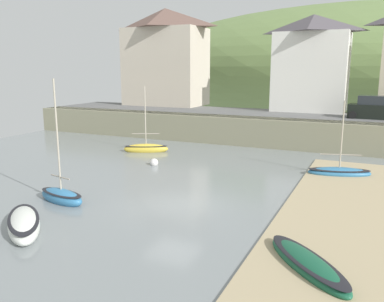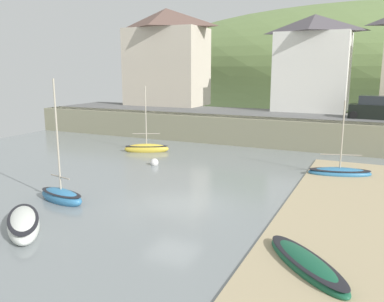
{
  "view_description": "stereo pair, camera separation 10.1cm",
  "coord_description": "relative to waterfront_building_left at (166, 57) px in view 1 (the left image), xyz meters",
  "views": [
    {
      "loc": [
        8.64,
        -16.54,
        6.56
      ],
      "look_at": [
        -0.69,
        3.73,
        1.95
      ],
      "focal_mm": 37.28,
      "sensor_mm": 36.0,
      "label": 1
    },
    {
      "loc": [
        8.73,
        -16.5,
        6.56
      ],
      "look_at": [
        -0.69,
        3.73,
        1.95
      ],
      "focal_mm": 37.28,
      "sensor_mm": 36.0,
      "label": 2
    }
  ],
  "objects": [
    {
      "name": "hillside_backdrop",
      "position": [
        19.57,
        30.0,
        -1.05
      ],
      "size": [
        80.0,
        44.0,
        19.64
      ],
      "color": "olive",
      "rests_on": "ground"
    },
    {
      "name": "parked_car_near_slipway",
      "position": [
        22.45,
        -4.5,
        -4.72
      ],
      "size": [
        4.23,
        2.05,
        1.95
      ],
      "rotation": [
        0.0,
        0.0,
        -0.09
      ],
      "color": "black",
      "rests_on": "ground"
    },
    {
      "name": "motorboat_with_cabin",
      "position": [
        9.75,
        -30.55,
        -7.65
      ],
      "size": [
        3.83,
        3.62,
        0.91
      ],
      "rotation": [
        0.0,
        0.0,
        -0.73
      ],
      "color": "white",
      "rests_on": "ground"
    },
    {
      "name": "quay_seawall",
      "position": [
        13.92,
        -7.7,
        -6.57
      ],
      "size": [
        48.0,
        9.4,
        2.4
      ],
      "color": "gray",
      "rests_on": "ground"
    },
    {
      "name": "dinghy_open_wooden",
      "position": [
        20.95,
        -29.04,
        -7.72
      ],
      "size": [
        3.7,
        3.91,
        0.63
      ],
      "rotation": [
        0.0,
        0.0,
        -0.83
      ],
      "color": "#175339",
      "rests_on": "ground"
    },
    {
      "name": "waterfront_building_left",
      "position": [
        0.0,
        0.0,
        0.0
      ],
      "size": [
        9.15,
        5.83,
        10.89
      ],
      "color": "beige",
      "rests_on": "ground"
    },
    {
      "name": "sailboat_nearest_shore",
      "position": [
        20.85,
        -15.97,
        -7.69
      ],
      "size": [
        4.03,
        2.29,
        4.85
      ],
      "rotation": [
        0.0,
        0.0,
        0.28
      ],
      "color": "teal",
      "rests_on": "ground"
    },
    {
      "name": "sailboat_blue_trim",
      "position": [
        8.59,
        -27.1,
        -7.61
      ],
      "size": [
        3.12,
        1.6,
        6.31
      ],
      "rotation": [
        0.0,
        0.0,
        -0.2
      ],
      "color": "teal",
      "rests_on": "ground"
    },
    {
      "name": "mooring_buoy",
      "position": [
        8.9,
        -18.36,
        -7.75
      ],
      "size": [
        0.58,
        0.58,
        0.58
      ],
      "color": "silver",
      "rests_on": "ground"
    },
    {
      "name": "sailboat_white_hull",
      "position": [
        6.04,
        -14.71,
        -7.63
      ],
      "size": [
        3.62,
        2.38,
        5.44
      ],
      "rotation": [
        0.0,
        0.0,
        0.45
      ],
      "color": "gold",
      "rests_on": "ground"
    },
    {
      "name": "waterfront_building_centre",
      "position": [
        16.44,
        0.0,
        -0.77
      ],
      "size": [
        7.25,
        5.35,
        9.36
      ],
      "color": "white",
      "rests_on": "ground"
    }
  ]
}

